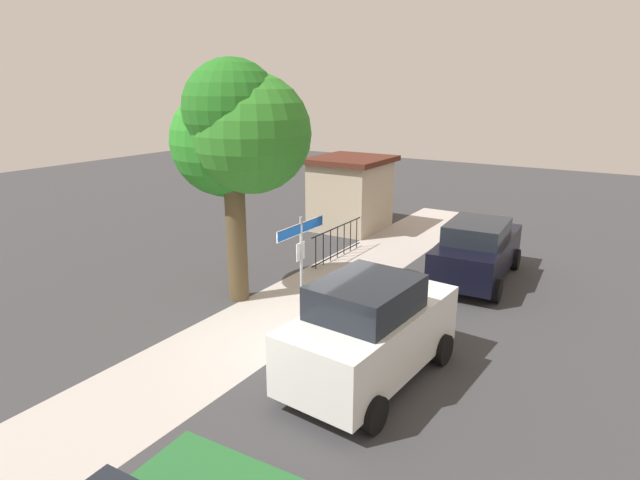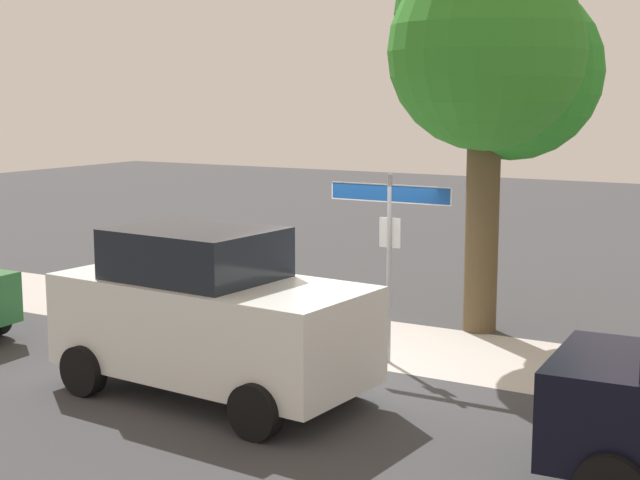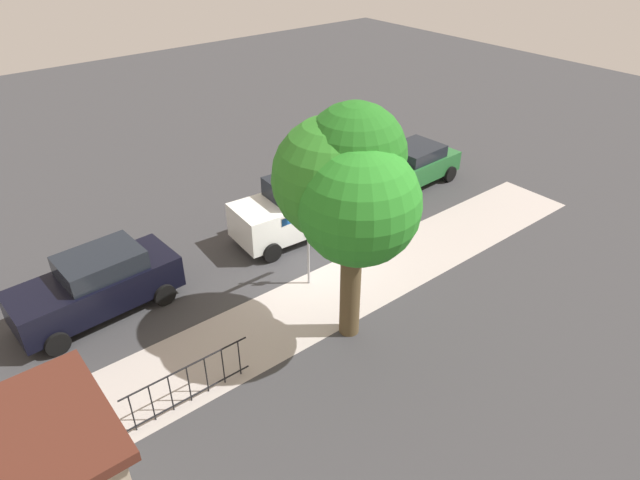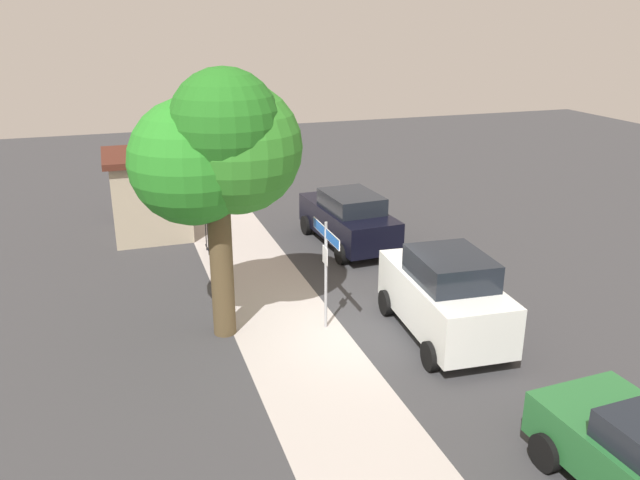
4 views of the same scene
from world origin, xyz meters
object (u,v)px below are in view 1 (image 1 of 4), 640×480
Objects in this scene: street_sign at (301,247)px; shade_tree at (237,133)px; utility_shed at (350,192)px; car_white at (370,331)px.

shade_tree is at bearing 75.10° from street_sign.
shade_tree reaches higher than utility_shed.
utility_shed is at bearing 8.09° from shade_tree.
utility_shed reaches higher than car_white.
car_white is at bearing -149.01° from utility_shed.
car_white is 11.37m from utility_shed.
car_white is (-1.90, -4.74, -3.33)m from shade_tree.
shade_tree is 6.09m from car_white.
shade_tree is 1.99× the size of utility_shed.
shade_tree is at bearing -171.91° from utility_shed.
utility_shed is (8.45, 3.40, -0.51)m from street_sign.
shade_tree is 8.45m from utility_shed.
car_white is at bearing -117.73° from street_sign.
street_sign is 2.92m from car_white.
street_sign reaches higher than car_white.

